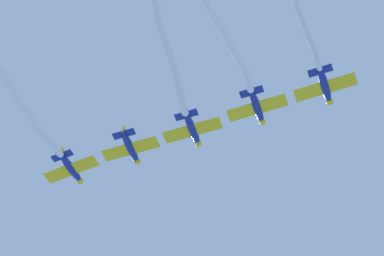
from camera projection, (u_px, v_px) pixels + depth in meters
The scene contains 8 objects.
airplane_lead at pixel (325, 86), 78.17m from camera, with size 5.72×7.52×1.85m.
airplane_left_wing at pixel (257, 107), 80.24m from camera, with size 5.72×7.52×1.85m.
smoke_trail_left_wing at pixel (221, 28), 74.35m from camera, with size 17.26×6.96×1.81m.
airplane_right_wing at pixel (192, 129), 81.83m from camera, with size 5.71×7.52×1.85m.
smoke_trail_right_wing at pixel (162, 21), 74.96m from camera, with size 24.03×3.15×4.10m.
airplane_slot at pixel (131, 148), 83.90m from camera, with size 5.70×7.52×1.85m.
airplane_trail at pixel (71, 168), 85.48m from camera, with size 5.75×7.49×1.85m.
smoke_trail_trail at pixel (8, 88), 77.60m from camera, with size 22.19×8.31×2.35m.
Camera 1 is at (-47.41, -11.42, 6.16)m, focal length 62.54 mm.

